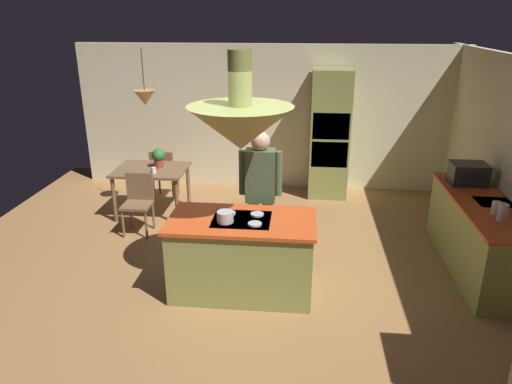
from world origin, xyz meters
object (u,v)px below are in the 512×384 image
(kitchen_island, at_px, (242,255))
(chair_facing_island, at_px, (138,199))
(person_at_island, at_px, (260,190))
(cup_on_table, at_px, (154,170))
(potted_plant_on_table, at_px, (158,157))
(microwave_on_counter, at_px, (468,174))
(canister_flour, at_px, (503,212))
(oven_tower, at_px, (329,134))
(canister_sugar, at_px, (496,208))
(chair_by_back_wall, at_px, (164,171))
(cooking_pot_on_cooktop, at_px, (225,217))
(dining_table, at_px, (151,175))

(kitchen_island, height_order, chair_facing_island, kitchen_island)
(person_at_island, distance_m, cup_on_table, 2.10)
(chair_facing_island, distance_m, potted_plant_on_table, 0.85)
(cup_on_table, bearing_deg, microwave_on_counter, -5.53)
(potted_plant_on_table, bearing_deg, canister_flour, -23.49)
(oven_tower, distance_m, cup_on_table, 3.02)
(chair_facing_island, height_order, canister_sugar, canister_sugar)
(person_at_island, distance_m, chair_by_back_wall, 2.79)
(person_at_island, height_order, canister_sugar, person_at_island)
(oven_tower, relative_size, canister_flour, 11.36)
(potted_plant_on_table, bearing_deg, person_at_island, -40.27)
(chair_facing_island, height_order, microwave_on_counter, microwave_on_counter)
(cooking_pot_on_cooktop, bearing_deg, chair_facing_island, 134.30)
(oven_tower, bearing_deg, dining_table, -157.79)
(person_at_island, relative_size, chair_by_back_wall, 1.98)
(kitchen_island, xyz_separation_m, microwave_on_counter, (2.84, 1.46, 0.59))
(kitchen_island, bearing_deg, microwave_on_counter, 27.15)
(person_at_island, relative_size, cooking_pot_on_cooktop, 9.55)
(person_at_island, relative_size, chair_facing_island, 1.98)
(kitchen_island, xyz_separation_m, canister_sugar, (2.84, 0.43, 0.52))
(potted_plant_on_table, bearing_deg, oven_tower, 21.57)
(canister_sugar, bearing_deg, oven_tower, 121.76)
(cup_on_table, bearing_deg, kitchen_island, -49.95)
(person_at_island, relative_size, potted_plant_on_table, 5.73)
(oven_tower, height_order, person_at_island, oven_tower)
(dining_table, bearing_deg, oven_tower, 22.21)
(cup_on_table, distance_m, microwave_on_counter, 4.45)
(chair_by_back_wall, distance_m, cup_on_table, 0.93)
(kitchen_island, bearing_deg, canister_sugar, 8.67)
(kitchen_island, bearing_deg, chair_by_back_wall, 121.71)
(dining_table, bearing_deg, chair_facing_island, -90.00)
(person_at_island, xyz_separation_m, chair_by_back_wall, (-1.84, 2.04, -0.49))
(kitchen_island, bearing_deg, canister_flour, 5.09)
(oven_tower, relative_size, microwave_on_counter, 4.75)
(cooking_pot_on_cooktop, bearing_deg, potted_plant_on_table, 121.79)
(cooking_pot_on_cooktop, bearing_deg, chair_by_back_wall, 118.12)
(chair_by_back_wall, relative_size, cup_on_table, 9.67)
(kitchen_island, relative_size, canister_sugar, 11.11)
(kitchen_island, bearing_deg, dining_table, 128.99)
(dining_table, xyz_separation_m, cup_on_table, (0.12, -0.22, 0.15))
(canister_flour, bearing_deg, cooking_pot_on_cooktop, -172.72)
(kitchen_island, relative_size, cooking_pot_on_cooktop, 9.08)
(canister_sugar, relative_size, microwave_on_counter, 0.32)
(person_at_island, xyz_separation_m, microwave_on_counter, (2.70, 0.75, 0.05))
(oven_tower, xyz_separation_m, cooking_pot_on_cooktop, (-1.26, -3.37, -0.11))
(chair_facing_island, bearing_deg, kitchen_island, -40.43)
(dining_table, distance_m, person_at_island, 2.33)
(kitchen_island, height_order, cup_on_table, kitchen_island)
(canister_flour, bearing_deg, oven_tower, 120.20)
(microwave_on_counter, bearing_deg, potted_plant_on_table, 170.73)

